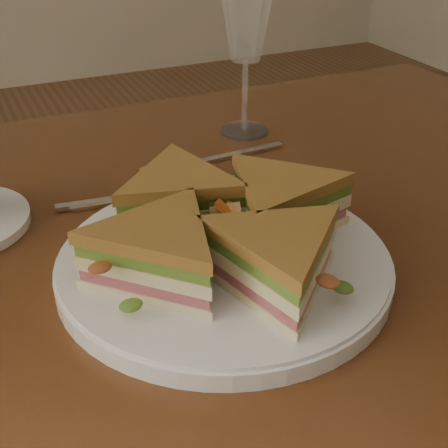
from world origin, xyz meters
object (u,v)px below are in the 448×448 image
(plate, at_px, (224,264))
(spoon, at_px, (186,164))
(knife, at_px, (148,196))
(wine_glass, at_px, (246,23))
(sandwich_wedges, at_px, (224,229))
(table, at_px, (190,317))

(plate, bearing_deg, spoon, 77.08)
(knife, height_order, wine_glass, wine_glass)
(sandwich_wedges, relative_size, spoon, 1.62)
(knife, bearing_deg, plate, -77.14)
(sandwich_wedges, height_order, wine_glass, wine_glass)
(plate, distance_m, spoon, 0.23)
(table, bearing_deg, plate, -82.52)
(plate, bearing_deg, wine_glass, 60.56)
(table, xyz_separation_m, plate, (0.01, -0.07, 0.11))
(spoon, bearing_deg, knife, -143.89)
(table, xyz_separation_m, wine_glass, (0.17, 0.23, 0.25))
(table, bearing_deg, knife, 94.97)
(sandwich_wedges, height_order, knife, sandwich_wedges)
(plate, xyz_separation_m, wine_glass, (0.17, 0.29, 0.14))
(plate, height_order, knife, plate)
(table, distance_m, spoon, 0.19)
(sandwich_wedges, bearing_deg, knife, 95.99)
(table, relative_size, sandwich_wedges, 4.02)
(table, distance_m, plate, 0.13)
(table, distance_m, wine_glass, 0.38)
(table, bearing_deg, sandwich_wedges, -82.52)
(plate, bearing_deg, sandwich_wedges, 143.97)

